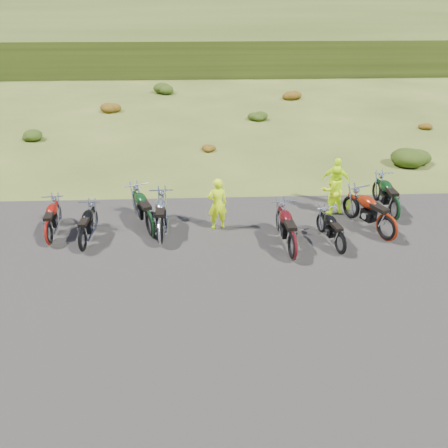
{
  "coord_description": "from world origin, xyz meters",
  "views": [
    {
      "loc": [
        -0.45,
        -10.19,
        6.59
      ],
      "look_at": [
        0.01,
        0.5,
        0.83
      ],
      "focal_mm": 35.0,
      "sensor_mm": 36.0,
      "label": 1
    }
  ],
  "objects_px": {
    "motorcycle_7": "(392,221)",
    "person_middle": "(217,205)",
    "motorcycle_0": "(85,251)",
    "motorcycle_3": "(161,244)"
  },
  "relations": [
    {
      "from": "motorcycle_0",
      "to": "motorcycle_7",
      "type": "bearing_deg",
      "value": -79.98
    },
    {
      "from": "motorcycle_7",
      "to": "person_middle",
      "type": "distance_m",
      "value": 5.72
    },
    {
      "from": "motorcycle_0",
      "to": "person_middle",
      "type": "xyz_separation_m",
      "value": [
        3.85,
        1.16,
        0.83
      ]
    },
    {
      "from": "motorcycle_3",
      "to": "motorcycle_0",
      "type": "bearing_deg",
      "value": 95.93
    },
    {
      "from": "motorcycle_3",
      "to": "motorcycle_7",
      "type": "bearing_deg",
      "value": -82.3
    },
    {
      "from": "motorcycle_0",
      "to": "motorcycle_3",
      "type": "distance_m",
      "value": 2.18
    },
    {
      "from": "motorcycle_7",
      "to": "person_middle",
      "type": "bearing_deg",
      "value": 91.94
    },
    {
      "from": "motorcycle_0",
      "to": "person_middle",
      "type": "height_order",
      "value": "person_middle"
    },
    {
      "from": "motorcycle_0",
      "to": "motorcycle_3",
      "type": "relative_size",
      "value": 0.87
    },
    {
      "from": "motorcycle_3",
      "to": "motorcycle_7",
      "type": "distance_m",
      "value": 7.43
    }
  ]
}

